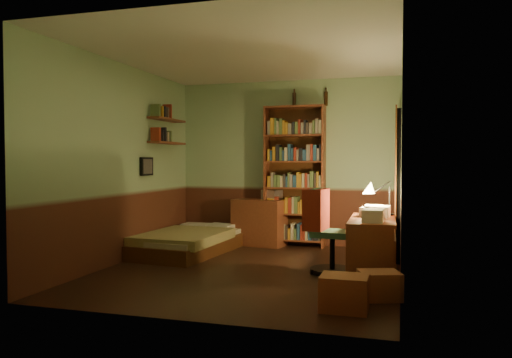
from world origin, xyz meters
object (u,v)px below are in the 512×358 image
(office_chair, at_px, (332,233))
(cardboard_box_a, at_px, (344,293))
(bed, at_px, (189,234))
(dresser, at_px, (259,222))
(desk_lamp, at_px, (390,191))
(cardboard_box_b, at_px, (379,285))
(bookshelf, at_px, (295,176))
(mini_stereo, at_px, (272,195))
(desk, at_px, (372,247))

(office_chair, relative_size, cardboard_box_a, 2.30)
(bed, relative_size, dresser, 2.26)
(desk_lamp, bearing_deg, dresser, 160.71)
(cardboard_box_b, bearing_deg, dresser, 126.35)
(bookshelf, relative_size, office_chair, 2.28)
(desk_lamp, bearing_deg, mini_stereo, 155.74)
(bookshelf, relative_size, desk, 1.76)
(bed, bearing_deg, bookshelf, 42.20)
(bed, height_order, dresser, dresser)
(bed, distance_m, office_chair, 2.30)
(mini_stereo, xyz_separation_m, office_chair, (1.19, -1.78, -0.32))
(mini_stereo, distance_m, cardboard_box_a, 3.62)
(bookshelf, bearing_deg, mini_stereo, 173.06)
(bed, relative_size, desk_lamp, 3.16)
(cardboard_box_a, relative_size, cardboard_box_b, 1.10)
(cardboard_box_b, bearing_deg, desk_lamp, 87.64)
(bed, height_order, desk, desk)
(cardboard_box_a, bearing_deg, dresser, 118.14)
(dresser, height_order, cardboard_box_a, dresser)
(bed, xyz_separation_m, mini_stereo, (0.98, 1.03, 0.52))
(office_chair, xyz_separation_m, cardboard_box_b, (0.58, -0.99, -0.35))
(bookshelf, relative_size, cardboard_box_b, 5.79)
(bed, bearing_deg, mini_stereo, 52.46)
(bed, bearing_deg, desk_lamp, -0.36)
(dresser, xyz_separation_m, cardboard_box_b, (1.95, -2.64, -0.23))
(bookshelf, height_order, desk, bookshelf)
(dresser, distance_m, desk, 2.45)
(office_chair, bearing_deg, cardboard_box_a, -71.87)
(bookshelf, relative_size, desk_lamp, 3.75)
(bookshelf, xyz_separation_m, desk_lamp, (1.46, -1.30, -0.14))
(office_chair, bearing_deg, bed, 167.54)
(office_chair, height_order, cardboard_box_a, office_chair)
(cardboard_box_a, bearing_deg, mini_stereo, 114.73)
(mini_stereo, distance_m, office_chair, 2.16)
(dresser, relative_size, desk, 0.66)
(desk_lamp, bearing_deg, desk, -101.62)
(desk, height_order, cardboard_box_a, desk)
(dresser, distance_m, mini_stereo, 0.48)
(mini_stereo, bearing_deg, desk, -22.94)
(desk, relative_size, cardboard_box_a, 2.98)
(bed, xyz_separation_m, desk, (2.63, -0.72, 0.06))
(desk_lamp, bearing_deg, bookshelf, 150.21)
(mini_stereo, xyz_separation_m, desk_lamp, (1.83, -1.34, 0.16))
(dresser, bearing_deg, bed, -120.60)
(bed, bearing_deg, cardboard_box_b, -26.31)
(dresser, bearing_deg, desk, -30.58)
(desk, height_order, office_chair, office_chair)
(mini_stereo, bearing_deg, cardboard_box_a, -41.54)
(mini_stereo, distance_m, desk, 2.45)
(cardboard_box_a, distance_m, cardboard_box_b, 0.54)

